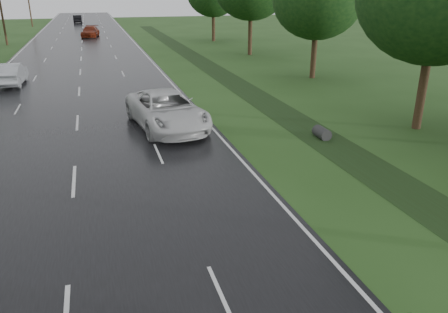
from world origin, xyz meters
name	(u,v)px	position (x,y,z in m)	size (l,w,h in m)	color
road	(81,52)	(0.00, 45.00, 0.02)	(14.00, 180.00, 0.04)	black
edge_stripe_east	(141,50)	(6.75, 45.00, 0.04)	(0.12, 180.00, 0.01)	silver
edge_stripe_west	(17,55)	(-6.75, 45.00, 0.04)	(0.12, 180.00, 0.01)	silver
center_line	(81,52)	(0.00, 45.00, 0.04)	(0.12, 180.00, 0.01)	silver
drainage_ditch	(258,97)	(11.50, 18.71, 0.04)	(2.20, 120.00, 0.56)	black
utility_pole_far	(0,2)	(-9.20, 55.00, 5.20)	(1.60, 0.26, 10.00)	#362416
white_pickup	(167,110)	(4.54, 13.73, 0.97)	(3.07, 6.66, 1.85)	silver
silver_sedan	(11,74)	(-4.86, 27.82, 0.86)	(1.73, 4.96, 1.63)	#999CA1
far_car_red	(90,31)	(1.21, 62.30, 0.82)	(2.18, 5.36, 1.55)	maroon
far_car_dark	(78,19)	(-1.00, 92.62, 0.82)	(1.65, 4.73, 1.56)	black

